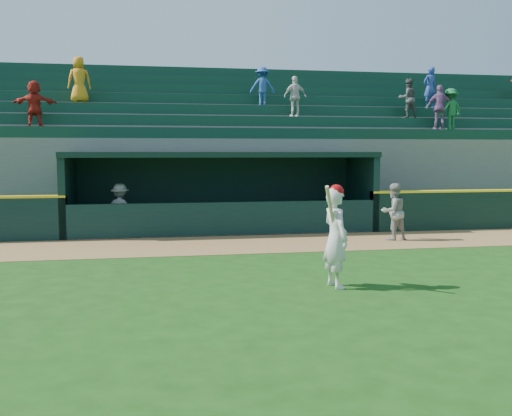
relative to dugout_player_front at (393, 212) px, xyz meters
name	(u,v)px	position (x,y,z in m)	size (l,w,h in m)	color
ground	(271,287)	(-4.49, -4.89, -0.80)	(120.00, 120.00, 0.00)	#184210
warning_track	(234,244)	(-4.49, 0.01, -0.79)	(40.00, 3.00, 0.01)	olive
dugout_player_front	(393,212)	(0.00, 0.00, 0.00)	(0.77, 0.60, 1.59)	gray
dugout_player_inside	(120,209)	(-7.56, 2.37, -0.03)	(0.99, 0.57, 1.53)	gray
dugout	(220,187)	(-4.49, 3.12, 0.56)	(9.40, 2.80, 2.46)	slate
stands	(207,154)	(-4.49, 7.68, 1.60)	(34.50, 6.31, 6.61)	slate
batter_at_plate	(336,236)	(-3.34, -5.07, 0.14)	(0.61, 0.81, 1.90)	silver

